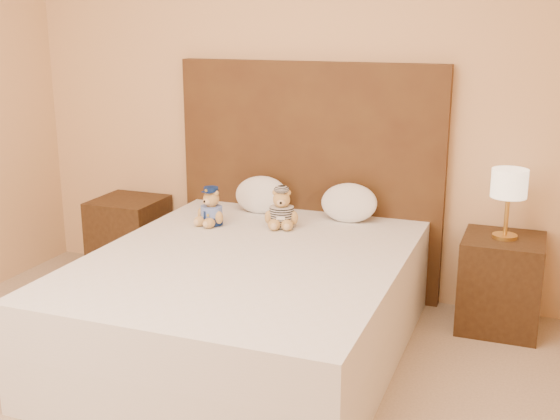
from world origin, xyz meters
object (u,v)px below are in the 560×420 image
(lamp, at_px, (509,187))
(pillow_right, at_px, (349,201))
(nightstand_right, at_px, (501,283))
(teddy_prisoner, at_px, (282,208))
(teddy_police, at_px, (211,206))
(bed, at_px, (248,304))
(pillow_left, at_px, (261,193))
(nightstand_left, at_px, (130,237))

(lamp, height_order, pillow_right, lamp)
(nightstand_right, distance_m, teddy_prisoner, 1.35)
(nightstand_right, relative_size, pillow_right, 1.56)
(pillow_right, bearing_deg, lamp, -1.85)
(lamp, bearing_deg, teddy_police, -168.14)
(lamp, xyz_separation_m, teddy_police, (-1.68, -0.35, -0.18))
(bed, distance_m, lamp, 1.59)
(pillow_right, bearing_deg, pillow_left, 180.00)
(pillow_left, bearing_deg, pillow_right, 0.00)
(bed, xyz_separation_m, nightstand_right, (1.25, 0.80, -0.00))
(pillow_left, bearing_deg, nightstand_left, -178.26)
(lamp, height_order, teddy_prisoner, lamp)
(nightstand_left, relative_size, lamp, 1.38)
(nightstand_left, xyz_separation_m, pillow_left, (0.99, 0.03, 0.40))
(pillow_left, bearing_deg, teddy_police, -113.55)
(teddy_police, xyz_separation_m, pillow_left, (0.17, 0.38, 0.01))
(pillow_left, relative_size, pillow_right, 1.00)
(nightstand_right, distance_m, lamp, 0.57)
(pillow_left, xyz_separation_m, pillow_right, (0.58, 0.00, 0.00))
(nightstand_right, bearing_deg, lamp, 180.00)
(pillow_right, bearing_deg, nightstand_left, -178.91)
(nightstand_right, xyz_separation_m, teddy_police, (-1.68, -0.35, 0.39))
(nightstand_left, relative_size, pillow_left, 1.56)
(bed, distance_m, teddy_police, 0.73)
(lamp, xyz_separation_m, pillow_left, (-1.51, 0.03, -0.17))
(nightstand_right, xyz_separation_m, pillow_left, (-1.51, 0.03, 0.40))
(bed, distance_m, pillow_right, 0.98)
(nightstand_left, height_order, teddy_police, teddy_police)
(nightstand_left, bearing_deg, nightstand_right, 0.00)
(nightstand_left, bearing_deg, pillow_right, 1.09)
(bed, distance_m, nightstand_right, 1.48)
(nightstand_left, distance_m, pillow_left, 1.07)
(nightstand_right, height_order, teddy_police, teddy_police)
(lamp, xyz_separation_m, teddy_prisoner, (-1.26, -0.25, -0.18))
(nightstand_left, xyz_separation_m, teddy_police, (0.82, -0.35, 0.39))
(teddy_police, height_order, teddy_prisoner, teddy_prisoner)
(nightstand_left, xyz_separation_m, nightstand_right, (2.50, 0.00, 0.00))
(bed, xyz_separation_m, pillow_right, (0.32, 0.83, 0.40))
(lamp, bearing_deg, nightstand_left, 180.00)
(lamp, bearing_deg, bed, -147.38)
(nightstand_right, relative_size, teddy_police, 2.38)
(lamp, bearing_deg, pillow_left, 178.86)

